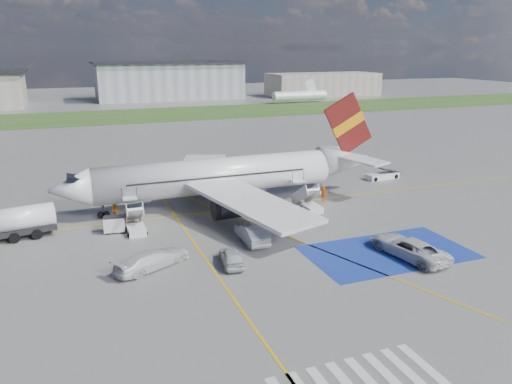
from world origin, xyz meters
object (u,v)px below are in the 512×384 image
at_px(van_white_b, 152,256).
at_px(airliner, 228,175).
at_px(van_white_a, 409,244).
at_px(gpu_cart, 114,225).
at_px(belt_loader, 383,176).
at_px(car_silver_a, 232,257).
at_px(car_silver_b, 252,233).
at_px(fuel_tanker, 4,228).

bearing_deg(van_white_b, airliner, -65.26).
distance_m(airliner, van_white_a, 21.68).
xyz_separation_m(gpu_cart, belt_loader, (35.58, 7.86, -0.35)).
xyz_separation_m(car_silver_a, car_silver_b, (3.29, 4.10, 0.16)).
xyz_separation_m(fuel_tanker, van_white_a, (31.88, -16.12, -0.18)).
distance_m(car_silver_a, van_white_a, 14.85).
bearing_deg(gpu_cart, airliner, 27.21).
relative_size(fuel_tanker, car_silver_b, 1.75).
height_order(gpu_cart, van_white_b, van_white_b).
relative_size(airliner, van_white_b, 7.32).
height_order(car_silver_a, car_silver_b, car_silver_b).
xyz_separation_m(fuel_tanker, van_white_b, (11.47, -10.67, -0.27)).
xyz_separation_m(belt_loader, car_silver_b, (-24.26, -14.79, 0.47)).
bearing_deg(car_silver_b, car_silver_a, 52.24).
bearing_deg(fuel_tanker, gpu_cart, -17.36).
xyz_separation_m(gpu_cart, car_silver_b, (11.32, -6.93, 0.12)).
bearing_deg(car_silver_b, van_white_b, 15.18).
bearing_deg(belt_loader, fuel_tanker, -177.14).
distance_m(belt_loader, car_silver_b, 28.42).
height_order(airliner, belt_loader, airliner).
bearing_deg(car_silver_a, gpu_cart, -46.19).
relative_size(airliner, belt_loader, 7.24).
xyz_separation_m(van_white_a, van_white_b, (-20.40, 5.44, -0.09)).
bearing_deg(van_white_b, belt_loader, -90.19).
bearing_deg(car_silver_a, airliner, -99.44).
relative_size(airliner, car_silver_b, 7.17).
bearing_deg(fuel_tanker, car_silver_a, -44.40).
distance_m(car_silver_a, van_white_b, 6.28).
height_order(car_silver_a, van_white_a, van_white_a).
relative_size(car_silver_a, van_white_b, 0.80).
height_order(gpu_cart, van_white_a, van_white_a).
bearing_deg(airliner, gpu_cart, -160.33).
bearing_deg(gpu_cart, van_white_a, -25.78).
xyz_separation_m(car_silver_b, van_white_a, (11.09, -7.80, 0.23)).
relative_size(car_silver_a, car_silver_b, 0.79).
bearing_deg(airliner, van_white_a, -63.72).
relative_size(car_silver_b, van_white_b, 1.02).
bearing_deg(belt_loader, van_white_a, -125.56).
xyz_separation_m(belt_loader, van_white_a, (-13.17, -22.59, 0.70)).
height_order(car_silver_a, van_white_b, van_white_b).
distance_m(gpu_cart, car_silver_a, 13.64).
height_order(fuel_tanker, car_silver_a, fuel_tanker).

